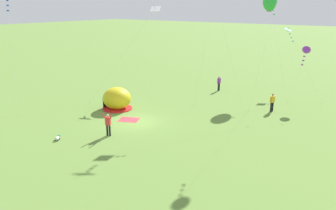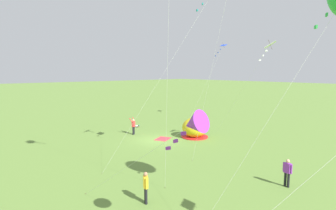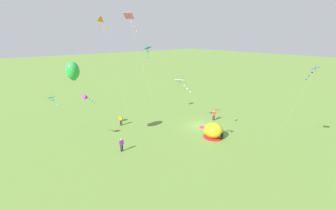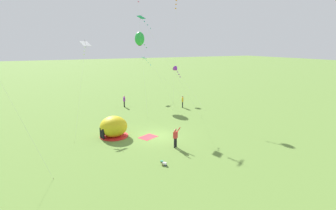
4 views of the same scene
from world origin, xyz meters
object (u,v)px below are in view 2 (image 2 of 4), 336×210
object	(u,v)px
toddler_crawling	(138,126)
person_flying_kite	(133,126)
person_strolling	(146,186)
person_watching_sky	(287,171)
kite_blue	(222,48)
kite_purple	(193,124)
popup_tent	(195,128)
kite_white	(268,48)

from	to	relation	value
toddler_crawling	person_flying_kite	xyz separation A→B (m)	(2.47, 2.76, 0.82)
person_strolling	person_flying_kite	bearing A→B (deg)	-121.48
toddler_crawling	person_flying_kite	size ratio (longest dim) A/B	0.29
person_watching_sky	kite_blue	distance (m)	23.29
person_flying_kite	kite_purple	bearing A→B (deg)	62.14
person_flying_kite	toddler_crawling	bearing A→B (deg)	-131.80
popup_tent	person_strolling	xyz separation A→B (m)	(12.25, 7.86, -0.03)
popup_tent	person_flying_kite	bearing A→B (deg)	-51.32
popup_tent	kite_purple	size ratio (longest dim) A/B	0.34
person_strolling	person_watching_sky	world-z (taller)	same
popup_tent	person_flying_kite	world-z (taller)	popup_tent
kite_blue	popup_tent	bearing A→B (deg)	22.97
person_flying_kite	popup_tent	bearing A→B (deg)	128.68
person_flying_kite	kite_white	xyz separation A→B (m)	(-5.30, 12.47, 7.88)
kite_white	person_flying_kite	bearing A→B (deg)	-66.97
popup_tent	person_watching_sky	distance (m)	12.77
person_watching_sky	person_flying_kite	size ratio (longest dim) A/B	0.91
popup_tent	kite_purple	world-z (taller)	kite_purple
person_flying_kite	kite_white	distance (m)	15.68
kite_white	kite_blue	bearing A→B (deg)	-127.11
popup_tent	person_flying_kite	xyz separation A→B (m)	(4.21, -5.26, 0.00)
popup_tent	kite_blue	world-z (taller)	kite_blue
person_watching_sky	toddler_crawling	bearing A→B (deg)	-98.34
toddler_crawling	person_flying_kite	world-z (taller)	person_flying_kite
toddler_crawling	person_watching_sky	xyz separation A→B (m)	(2.92, 19.91, 0.79)
person_strolling	kite_purple	world-z (taller)	kite_purple
popup_tent	kite_white	world-z (taller)	kite_white
person_strolling	kite_white	distance (m)	15.52
person_strolling	person_flying_kite	world-z (taller)	person_flying_kite
popup_tent	kite_purple	bearing A→B (deg)	42.53
popup_tent	person_strolling	size ratio (longest dim) A/B	1.63
toddler_crawling	kite_purple	world-z (taller)	kite_purple
person_flying_kite	kite_white	size ratio (longest dim) A/B	0.20
kite_blue	kite_white	bearing A→B (deg)	52.89
person_flying_kite	kite_white	bearing A→B (deg)	113.03
popup_tent	person_strolling	bearing A→B (deg)	32.70
person_strolling	kite_blue	bearing A→B (deg)	-151.37
kite_purple	kite_blue	world-z (taller)	kite_blue
person_watching_sky	kite_blue	world-z (taller)	kite_blue
kite_purple	kite_white	bearing A→B (deg)	-160.33
toddler_crawling	person_watching_sky	distance (m)	20.14
kite_purple	kite_blue	xyz separation A→B (m)	(-23.21, -16.54, 4.90)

